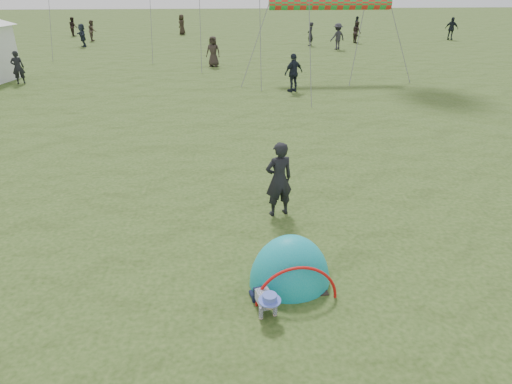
{
  "coord_description": "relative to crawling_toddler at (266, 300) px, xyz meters",
  "views": [
    {
      "loc": [
        -1.68,
        -5.55,
        5.07
      ],
      "look_at": [
        -1.15,
        2.85,
        1.0
      ],
      "focal_mm": 32.0,
      "sensor_mm": 36.0,
      "label": 1
    }
  ],
  "objects": [
    {
      "name": "ground",
      "position": [
        1.15,
        -0.35,
        -0.25
      ],
      "size": [
        140.0,
        140.0,
        0.0
      ],
      "primitive_type": "plane",
      "color": "#264013"
    },
    {
      "name": "crawling_toddler",
      "position": [
        0.0,
        0.0,
        0.0
      ],
      "size": [
        0.61,
        0.76,
        0.51
      ],
      "primitive_type": null,
      "rotation": [
        0.0,
        0.0,
        0.25
      ],
      "color": "black",
      "rests_on": "ground"
    },
    {
      "name": "popup_tent",
      "position": [
        0.5,
        0.77,
        -0.25
      ],
      "size": [
        1.57,
        1.34,
        1.89
      ],
      "primitive_type": "ellipsoid",
      "rotation": [
        0.0,
        0.0,
        0.1
      ],
      "color": "#0293A2",
      "rests_on": "ground"
    },
    {
      "name": "standing_adult",
      "position": [
        0.57,
        3.37,
        0.63
      ],
      "size": [
        0.74,
        0.59,
        1.76
      ],
      "primitive_type": "imported",
      "rotation": [
        0.0,
        0.0,
        3.44
      ],
      "color": "black",
      "rests_on": "ground"
    },
    {
      "name": "crowd_person_1",
      "position": [
        9.76,
        31.28,
        0.55
      ],
      "size": [
        0.72,
        0.87,
        1.62
      ],
      "primitive_type": "imported",
      "rotation": [
        0.0,
        0.0,
        1.72
      ],
      "color": "#2C2120",
      "rests_on": "ground"
    },
    {
      "name": "crowd_person_2",
      "position": [
        10.93,
        35.69,
        0.55
      ],
      "size": [
        0.45,
        0.96,
        1.61
      ],
      "primitive_type": "imported",
      "rotation": [
        0.0,
        0.0,
        1.51
      ],
      "color": "black",
      "rests_on": "ground"
    },
    {
      "name": "crowd_person_4",
      "position": [
        -1.3,
        21.91,
        0.6
      ],
      "size": [
        0.96,
        0.77,
        1.72
      ],
      "primitive_type": "imported",
      "rotation": [
        0.0,
        0.0,
        5.99
      ],
      "color": "#2F2622",
      "rests_on": "ground"
    },
    {
      "name": "crowd_person_5",
      "position": [
        -11.2,
        30.46,
        0.57
      ],
      "size": [
        1.13,
        1.57,
        1.64
      ],
      "primitive_type": "imported",
      "rotation": [
        0.0,
        0.0,
        5.19
      ],
      "color": "#1F2733",
      "rests_on": "ground"
    },
    {
      "name": "crowd_person_6",
      "position": [
        5.84,
        29.9,
        0.59
      ],
      "size": [
        0.63,
        0.73,
        1.69
      ],
      "primitive_type": "imported",
      "rotation": [
        0.0,
        0.0,
        4.27
      ],
      "color": "black",
      "rests_on": "ground"
    },
    {
      "name": "crowd_person_7",
      "position": [
        -11.28,
        33.67,
        0.54
      ],
      "size": [
        0.75,
        0.88,
        1.6
      ],
      "primitive_type": "imported",
      "rotation": [
        0.0,
        0.0,
        1.77
      ],
      "color": "#46382F",
      "rests_on": "ground"
    },
    {
      "name": "crowd_person_8",
      "position": [
        2.55,
        15.3,
        0.62
      ],
      "size": [
        1.09,
        0.9,
        1.74
      ],
      "primitive_type": "imported",
      "rotation": [
        0.0,
        0.0,
        3.7
      ],
      "color": "#1D232E",
      "rests_on": "ground"
    },
    {
      "name": "crowd_person_9",
      "position": [
        7.48,
        27.96,
        0.64
      ],
      "size": [
        1.34,
        1.1,
        1.8
      ],
      "primitive_type": "imported",
      "rotation": [
        0.0,
        0.0,
        3.58
      ],
      "color": "#28262D",
      "rests_on": "ground"
    },
    {
      "name": "crowd_person_10",
      "position": [
        -4.42,
        37.53,
        0.59
      ],
      "size": [
        0.86,
        0.98,
        1.69
      ],
      "primitive_type": "imported",
      "rotation": [
        0.0,
        0.0,
        5.19
      ],
      "color": "black",
      "rests_on": "ground"
    },
    {
      "name": "crowd_person_12",
      "position": [
        -10.89,
        17.85,
        0.55
      ],
      "size": [
        0.68,
        0.56,
        1.6
      ],
      "primitive_type": "imported",
      "rotation": [
        0.0,
        0.0,
        3.48
      ],
      "color": "black",
      "rests_on": "ground"
    },
    {
      "name": "crowd_person_13",
      "position": [
        -13.77,
        36.98,
        0.53
      ],
      "size": [
        0.9,
        0.96,
        1.58
      ],
      "primitive_type": "imported",
      "rotation": [
        0.0,
        0.0,
        2.11
      ],
      "color": "black",
      "rests_on": "ground"
    },
    {
      "name": "crowd_person_14",
      "position": [
        17.98,
        32.47,
        0.63
      ],
      "size": [
        1.07,
        1.0,
        1.77
      ],
      "primitive_type": "imported",
      "rotation": [
        0.0,
        0.0,
        2.43
      ],
      "color": "black",
      "rests_on": "ground"
    },
    {
      "name": "rainbow_tube_kite",
      "position": [
        4.7,
        18.33,
        3.42
      ],
      "size": [
        6.1,
        0.64,
        0.64
      ],
      "primitive_type": "cylinder",
      "rotation": [
        0.0,
        1.57,
        0.0
      ],
      "color": "red"
    }
  ]
}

